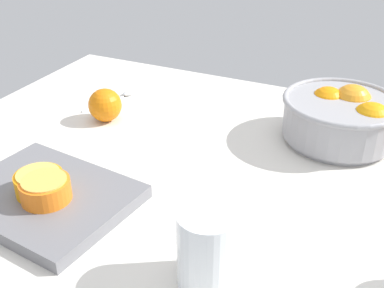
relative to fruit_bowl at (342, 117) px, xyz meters
The scene contains 8 objects.
ground_plane 33.07cm from the fruit_bowl, 136.71° to the right, with size 116.36×91.40×3.00cm, color silver.
fruit_bowl is the anchor object (origin of this frame).
juice_glass 50.32cm from the fruit_bowl, 100.57° to the right, with size 8.47×8.47×11.59cm.
cutting_board 61.51cm from the fruit_bowl, 133.13° to the right, with size 29.23×22.82×2.37cm, color slate.
orange_half_0 61.12cm from the fruit_bowl, 130.91° to the right, with size 8.43×8.43×3.94cm.
orange_half_1 61.78cm from the fruit_bowl, 133.09° to the right, with size 8.25×8.25×3.93cm.
loose_orange_1 52.29cm from the fruit_bowl, 165.44° to the right, with size 7.65×7.65×7.65cm, color orange.
spoon 55.13cm from the fruit_bowl, behind, with size 6.47×15.61×1.00cm.
Camera 1 is at (33.77, -73.66, 50.38)cm, focal length 45.27 mm.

